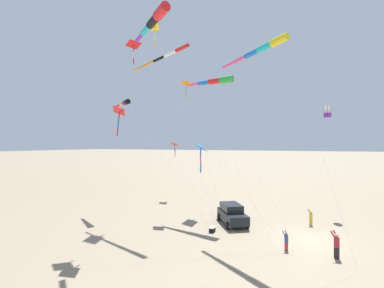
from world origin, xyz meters
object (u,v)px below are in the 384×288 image
at_px(kite_box_green_low_center, 327,112).
at_px(kite_delta_black_fish_shape, 134,46).
at_px(kite_delta_blue_topmost, 186,84).
at_px(kite_windsock_yellow_midlevel, 216,81).
at_px(person_child_grey_jacket, 311,217).
at_px(kite_delta_white_trailing, 202,148).
at_px(parked_car, 232,214).
at_px(cooler_box, 212,230).
at_px(kite_delta_checkered_midright, 175,144).
at_px(kite_delta_striped_overhead, 120,112).
at_px(kite_windsock_teal_far_right, 154,20).
at_px(kite_delta_red_high_left, 155,27).
at_px(kite_windsock_purple_drifting, 167,55).
at_px(kite_windsock_long_streamer_right, 261,49).
at_px(person_child_green_jacket, 286,240).
at_px(kite_windsock_long_streamer_left, 124,103).
at_px(person_adult_flyer, 336,244).

height_order(kite_box_green_low_center, kite_delta_black_fish_shape, kite_delta_black_fish_shape).
relative_size(kite_delta_blue_topmost, kite_windsock_yellow_midlevel, 1.01).
bearing_deg(person_child_grey_jacket, kite_delta_white_trailing, -89.31).
relative_size(parked_car, kite_delta_white_trailing, 0.36).
xyz_separation_m(cooler_box, kite_box_green_low_center, (-12.64, 9.47, 11.11)).
distance_m(kite_delta_checkered_midright, kite_delta_striped_overhead, 17.96).
relative_size(person_child_grey_jacket, kite_delta_checkered_midright, 0.15).
distance_m(parked_car, kite_box_green_low_center, 16.50).
bearing_deg(kite_delta_blue_topmost, kite_windsock_teal_far_right, 14.00).
height_order(cooler_box, kite_box_green_low_center, kite_box_green_low_center).
distance_m(kite_delta_red_high_left, kite_delta_white_trailing, 15.44).
bearing_deg(cooler_box, parked_car, 163.77).
height_order(person_child_grey_jacket, kite_box_green_low_center, kite_box_green_low_center).
distance_m(cooler_box, kite_windsock_purple_drifting, 17.80).
bearing_deg(kite_box_green_low_center, kite_windsock_yellow_midlevel, -60.01).
xyz_separation_m(kite_windsock_long_streamer_right, kite_box_green_low_center, (-11.65, 5.52, -4.22)).
height_order(person_child_grey_jacket, kite_delta_checkered_midright, kite_delta_checkered_midright).
xyz_separation_m(kite_windsock_purple_drifting, kite_box_green_low_center, (-10.08, 15.36, -5.49)).
bearing_deg(cooler_box, kite_delta_striped_overhead, -48.47).
bearing_deg(kite_delta_striped_overhead, kite_delta_blue_topmost, 178.92).
bearing_deg(kite_windsock_purple_drifting, parked_car, 94.44).
bearing_deg(person_child_grey_jacket, kite_windsock_purple_drifting, -77.61).
relative_size(cooler_box, kite_delta_checkered_midright, 0.06).
distance_m(cooler_box, kite_delta_red_high_left, 23.75).
height_order(kite_delta_blue_topmost, kite_windsock_teal_far_right, kite_windsock_teal_far_right).
bearing_deg(person_child_green_jacket, parked_car, -132.00).
bearing_deg(kite_box_green_low_center, kite_windsock_purple_drifting, -56.73).
bearing_deg(kite_delta_striped_overhead, cooler_box, 131.53).
xyz_separation_m(person_child_green_jacket, kite_delta_blue_topmost, (-8.21, -11.74, 13.88)).
bearing_deg(kite_delta_striped_overhead, kite_windsock_long_streamer_right, 122.11).
bearing_deg(kite_windsock_yellow_midlevel, parked_car, 41.17).
bearing_deg(kite_windsock_purple_drifting, person_child_green_jacket, 70.64).
bearing_deg(kite_windsock_long_streamer_left, kite_delta_blue_topmost, 112.60).
bearing_deg(kite_delta_striped_overhead, kite_delta_black_fish_shape, -159.64).
xyz_separation_m(kite_windsock_teal_far_right, kite_delta_black_fish_shape, (-3.86, -4.54, 0.11)).
relative_size(cooler_box, kite_delta_red_high_left, 0.03).
bearing_deg(kite_windsock_purple_drifting, kite_windsock_long_streamer_right, 80.91).
bearing_deg(kite_windsock_teal_far_right, person_child_green_jacket, 111.85).
bearing_deg(person_child_grey_jacket, kite_windsock_long_streamer_left, -84.75).
bearing_deg(kite_delta_red_high_left, kite_windsock_long_streamer_right, 71.15).
distance_m(cooler_box, kite_windsock_long_streamer_right, 15.86).
height_order(person_adult_flyer, kite_windsock_yellow_midlevel, kite_windsock_yellow_midlevel).
distance_m(kite_delta_checkered_midright, kite_windsock_yellow_midlevel, 12.33).
height_order(kite_delta_blue_topmost, kite_delta_black_fish_shape, kite_delta_black_fish_shape).
xyz_separation_m(kite_windsock_teal_far_right, kite_box_green_low_center, (-17.86, 12.08, -5.27)).
relative_size(cooler_box, kite_delta_blue_topmost, 0.04).
height_order(parked_car, kite_delta_red_high_left, kite_delta_red_high_left).
distance_m(person_child_grey_jacket, kite_windsock_long_streamer_right, 15.88).
distance_m(kite_windsock_long_streamer_right, kite_delta_checkered_midright, 19.57).
bearing_deg(kite_delta_checkered_midright, cooler_box, 39.40).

